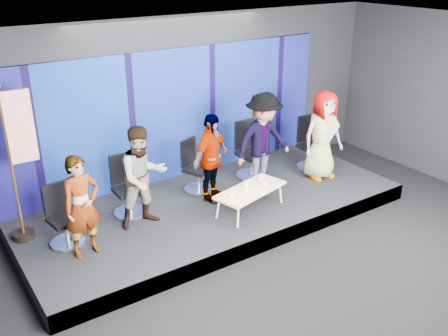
{
  "coord_description": "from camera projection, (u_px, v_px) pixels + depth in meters",
  "views": [
    {
      "loc": [
        -4.48,
        -4.43,
        4.53
      ],
      "look_at": [
        0.15,
        2.4,
        0.98
      ],
      "focal_mm": 40.0,
      "sensor_mm": 36.0,
      "label": 1
    }
  ],
  "objects": [
    {
      "name": "chair_d",
      "position": [
        250.0,
        159.0,
        10.18
      ],
      "size": [
        0.66,
        0.66,
        1.16
      ],
      "rotation": [
        0.0,
        0.0,
        0.01
      ],
      "color": "silver",
      "rests_on": "riser"
    },
    {
      "name": "flag_stand",
      "position": [
        19.0,
        159.0,
        7.59
      ],
      "size": [
        0.59,
        0.34,
        2.56
      ],
      "rotation": [
        0.0,
        0.0,
        -0.02
      ],
      "color": "black",
      "rests_on": "riser"
    },
    {
      "name": "mug_c",
      "position": [
        246.0,
        184.0,
        8.85
      ],
      "size": [
        0.09,
        0.09,
        0.1
      ],
      "primitive_type": "cylinder",
      "color": "silver",
      "rests_on": "coffee_table"
    },
    {
      "name": "panelist_e",
      "position": [
        323.0,
        135.0,
        9.94
      ],
      "size": [
        0.94,
        0.67,
        1.81
      ],
      "primitive_type": "imported",
      "rotation": [
        0.0,
        0.0,
        -0.11
      ],
      "color": "black",
      "rests_on": "riser"
    },
    {
      "name": "panelist_d",
      "position": [
        263.0,
        141.0,
        9.53
      ],
      "size": [
        1.23,
        0.71,
        1.88
      ],
      "primitive_type": "imported",
      "rotation": [
        0.0,
        0.0,
        0.01
      ],
      "color": "black",
      "rests_on": "riser"
    },
    {
      "name": "mug_d",
      "position": [
        264.0,
        183.0,
        8.91
      ],
      "size": [
        0.07,
        0.07,
        0.09
      ],
      "primitive_type": "cylinder",
      "color": "silver",
      "rests_on": "coffee_table"
    },
    {
      "name": "chair_b",
      "position": [
        128.0,
        195.0,
        8.72
      ],
      "size": [
        0.61,
        0.61,
        1.07
      ],
      "rotation": [
        0.0,
        0.0,
        -0.02
      ],
      "color": "silver",
      "rests_on": "riser"
    },
    {
      "name": "mug_a",
      "position": [
        231.0,
        195.0,
        8.46
      ],
      "size": [
        0.08,
        0.08,
        0.1
      ],
      "primitive_type": "cylinder",
      "color": "silver",
      "rests_on": "coffee_table"
    },
    {
      "name": "chair_a",
      "position": [
        64.0,
        225.0,
        7.81
      ],
      "size": [
        0.63,
        0.63,
        0.99
      ],
      "rotation": [
        0.0,
        0.0,
        0.14
      ],
      "color": "silver",
      "rests_on": "riser"
    },
    {
      "name": "mug_e",
      "position": [
        260.0,
        178.0,
        9.1
      ],
      "size": [
        0.08,
        0.08,
        0.09
      ],
      "primitive_type": "cylinder",
      "color": "silver",
      "rests_on": "coffee_table"
    },
    {
      "name": "ground",
      "position": [
        305.0,
        283.0,
        7.47
      ],
      "size": [
        10.0,
        10.0,
        0.0
      ],
      "primitive_type": "plane",
      "color": "black",
      "rests_on": "ground"
    },
    {
      "name": "riser",
      "position": [
        214.0,
        209.0,
        9.31
      ],
      "size": [
        7.0,
        3.0,
        0.3
      ],
      "primitive_type": "cube",
      "color": "black",
      "rests_on": "ground"
    },
    {
      "name": "panelist_b",
      "position": [
        143.0,
        177.0,
        8.18
      ],
      "size": [
        0.86,
        0.67,
        1.73
      ],
      "primitive_type": "imported",
      "rotation": [
        0.0,
        0.0,
        -0.02
      ],
      "color": "black",
      "rests_on": "riser"
    },
    {
      "name": "mug_b",
      "position": [
        246.0,
        190.0,
        8.64
      ],
      "size": [
        0.07,
        0.07,
        0.09
      ],
      "primitive_type": "cylinder",
      "color": "silver",
      "rests_on": "coffee_table"
    },
    {
      "name": "panelist_c",
      "position": [
        211.0,
        158.0,
        9.03
      ],
      "size": [
        1.05,
        0.75,
        1.66
      ],
      "primitive_type": "imported",
      "rotation": [
        0.0,
        0.0,
        0.39
      ],
      "color": "black",
      "rests_on": "riser"
    },
    {
      "name": "coffee_table",
      "position": [
        250.0,
        191.0,
        8.8
      ],
      "size": [
        1.47,
        0.9,
        0.42
      ],
      "rotation": [
        0.0,
        0.0,
        0.25
      ],
      "color": "tan",
      "rests_on": "riser"
    },
    {
      "name": "room_walls",
      "position": [
        317.0,
        129.0,
        6.51
      ],
      "size": [
        10.02,
        8.02,
        3.51
      ],
      "color": "black",
      "rests_on": "ground"
    },
    {
      "name": "chair_e",
      "position": [
        311.0,
        151.0,
        10.6
      ],
      "size": [
        0.69,
        0.69,
        1.12
      ],
      "rotation": [
        0.0,
        0.0,
        -0.11
      ],
      "color": "silver",
      "rests_on": "riser"
    },
    {
      "name": "panelist_a",
      "position": [
        82.0,
        207.0,
        7.36
      ],
      "size": [
        0.63,
        0.46,
        1.6
      ],
      "primitive_type": "imported",
      "rotation": [
        0.0,
        0.0,
        0.14
      ],
      "color": "black",
      "rests_on": "riser"
    },
    {
      "name": "backdrop",
      "position": [
        174.0,
        115.0,
        9.84
      ],
      "size": [
        7.0,
        0.08,
        2.6
      ],
      "primitive_type": "cube",
      "color": "#150759",
      "rests_on": "riser"
    },
    {
      "name": "chair_c",
      "position": [
        196.0,
        174.0,
        9.59
      ],
      "size": [
        0.75,
        0.75,
        1.02
      ],
      "rotation": [
        0.0,
        0.0,
        0.39
      ],
      "color": "silver",
      "rests_on": "riser"
    }
  ]
}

